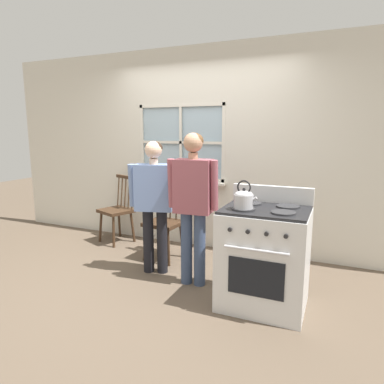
% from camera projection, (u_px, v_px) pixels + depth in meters
% --- Properties ---
extents(ground_plane, '(16.00, 16.00, 0.00)m').
position_uv_depth(ground_plane, '(154.00, 285.00, 3.61)').
color(ground_plane, brown).
extents(wall_back, '(6.40, 0.16, 2.70)m').
position_uv_depth(wall_back, '(205.00, 150.00, 4.62)').
color(wall_back, silver).
rests_on(wall_back, ground_plane).
extents(chair_by_window, '(0.46, 0.44, 0.96)m').
position_uv_depth(chair_by_window, '(165.00, 223.00, 4.29)').
color(chair_by_window, '#3D2819').
rests_on(chair_by_window, ground_plane).
extents(chair_near_wall, '(0.54, 0.52, 0.96)m').
position_uv_depth(chair_near_wall, '(117.00, 211.00, 4.94)').
color(chair_near_wall, '#3D2819').
rests_on(chair_near_wall, ground_plane).
extents(person_elderly_left, '(0.57, 0.32, 1.49)m').
position_uv_depth(person_elderly_left, '(154.00, 195.00, 3.79)').
color(person_elderly_left, black).
rests_on(person_elderly_left, ground_plane).
extents(person_teen_center, '(0.54, 0.24, 1.59)m').
position_uv_depth(person_teen_center, '(193.00, 196.00, 3.47)').
color(person_teen_center, '#384766').
rests_on(person_teen_center, ground_plane).
extents(stove, '(0.76, 0.68, 1.08)m').
position_uv_depth(stove, '(264.00, 256.00, 3.12)').
color(stove, silver).
rests_on(stove, ground_plane).
extents(kettle, '(0.21, 0.17, 0.25)m').
position_uv_depth(kettle, '(244.00, 199.00, 2.97)').
color(kettle, '#B7B7BC').
rests_on(kettle, stove).
extents(potted_plant, '(0.16, 0.16, 0.31)m').
position_uv_depth(potted_plant, '(192.00, 175.00, 4.66)').
color(potted_plant, '#935B3D').
rests_on(potted_plant, wall_back).
extents(handbag, '(0.23, 0.20, 0.31)m').
position_uv_depth(handbag, '(174.00, 194.00, 4.43)').
color(handbag, maroon).
rests_on(handbag, chair_by_window).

